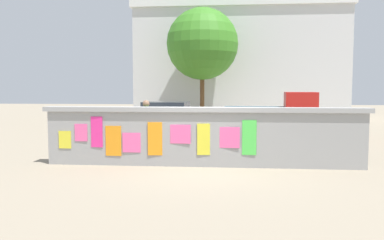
# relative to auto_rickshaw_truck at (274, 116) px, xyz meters

# --- Properties ---
(ground) EXTENTS (60.00, 60.00, 0.00)m
(ground) POSITION_rel_auto_rickshaw_truck_xyz_m (-2.47, 2.22, -0.90)
(ground) COLOR gray
(poster_wall) EXTENTS (8.31, 0.42, 1.52)m
(poster_wall) POSITION_rel_auto_rickshaw_truck_xyz_m (-2.48, -5.78, -0.12)
(poster_wall) COLOR #969696
(poster_wall) RESTS_ON ground
(auto_rickshaw_truck) EXTENTS (3.71, 1.79, 1.85)m
(auto_rickshaw_truck) POSITION_rel_auto_rickshaw_truck_xyz_m (0.00, 0.00, 0.00)
(auto_rickshaw_truck) COLOR black
(auto_rickshaw_truck) RESTS_ON ground
(car_parked) EXTENTS (3.90, 1.93, 1.40)m
(car_parked) POSITION_rel_auto_rickshaw_truck_xyz_m (-4.74, 1.46, -0.17)
(car_parked) COLOR black
(car_parked) RESTS_ON ground
(motorcycle) EXTENTS (1.90, 0.56, 0.87)m
(motorcycle) POSITION_rel_auto_rickshaw_truck_xyz_m (0.74, -4.13, -0.44)
(motorcycle) COLOR black
(motorcycle) RESTS_ON ground
(bicycle_near) EXTENTS (1.66, 0.58, 0.95)m
(bicycle_near) POSITION_rel_auto_rickshaw_truck_xyz_m (-5.84, -3.02, -0.54)
(bicycle_near) COLOR black
(bicycle_near) RESTS_ON ground
(person_walking) EXTENTS (0.45, 0.45, 1.62)m
(person_walking) POSITION_rel_auto_rickshaw_truck_xyz_m (-4.45, -3.42, 0.09)
(person_walking) COLOR purple
(person_walking) RESTS_ON ground
(tree_roadside) EXTENTS (3.95, 3.95, 6.41)m
(tree_roadside) POSITION_rel_auto_rickshaw_truck_xyz_m (-3.28, 6.00, 3.53)
(tree_roadside) COLOR brown
(tree_roadside) RESTS_ON ground
(building_background) EXTENTS (13.36, 5.23, 7.39)m
(building_background) POSITION_rel_auto_rickshaw_truck_xyz_m (-1.14, 10.40, 2.82)
(building_background) COLOR silver
(building_background) RESTS_ON ground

